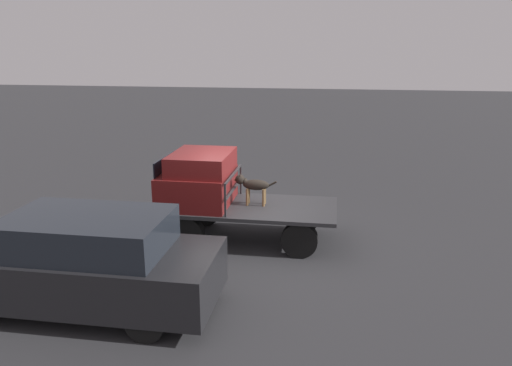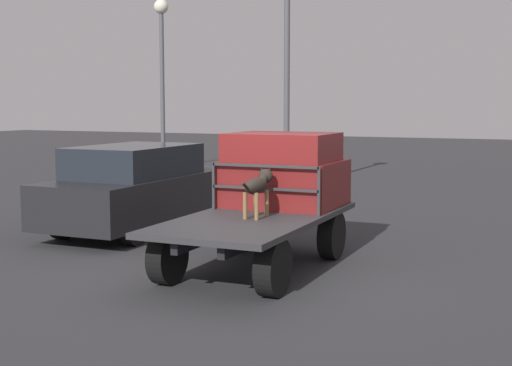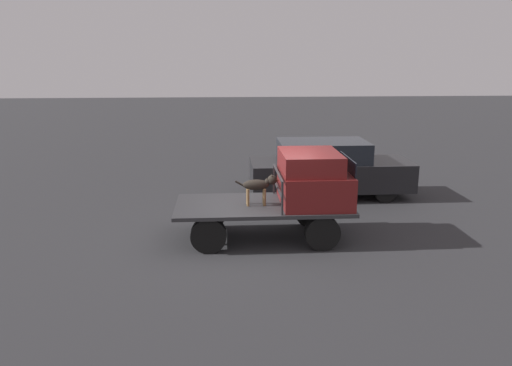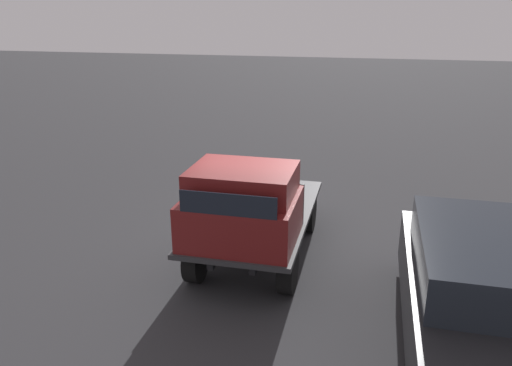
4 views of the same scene
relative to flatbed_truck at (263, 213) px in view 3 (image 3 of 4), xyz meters
The scene contains 6 objects.
ground_plane 0.58m from the flatbed_truck, ahead, with size 80.00×80.00×0.00m, color #2D2D30.
flatbed_truck is the anchor object (origin of this frame).
truck_cab 1.34m from the flatbed_truck, ahead, with size 1.48×1.72×1.15m.
truck_headboard 0.77m from the flatbed_truck, ahead, with size 0.04×1.72×0.71m.
dog 0.68m from the flatbed_truck, 133.39° to the right, with size 0.96×0.23×0.70m.
parked_sedan 4.01m from the flatbed_truck, 57.35° to the left, with size 4.56×1.79×1.62m.
Camera 3 is at (-0.86, -10.51, 3.95)m, focal length 35.00 mm.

